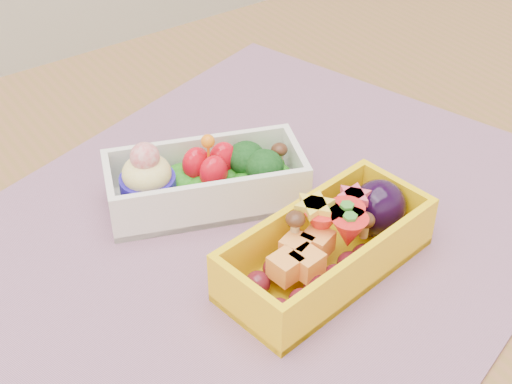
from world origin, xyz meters
TOP-DOWN VIEW (x-y plane):
  - table at (0.00, 0.00)m, footprint 1.20×0.80m
  - placemat at (0.02, 0.02)m, footprint 0.64×0.56m
  - bento_white at (0.01, 0.08)m, footprint 0.18×0.13m
  - bento_yellow at (0.04, -0.04)m, footprint 0.18×0.10m

SIDE VIEW (x-z plane):
  - table at x=0.00m, z-range 0.28..1.03m
  - placemat at x=0.02m, z-range 0.75..0.75m
  - bento_white at x=0.01m, z-range 0.74..0.81m
  - bento_yellow at x=0.04m, z-range 0.75..0.81m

